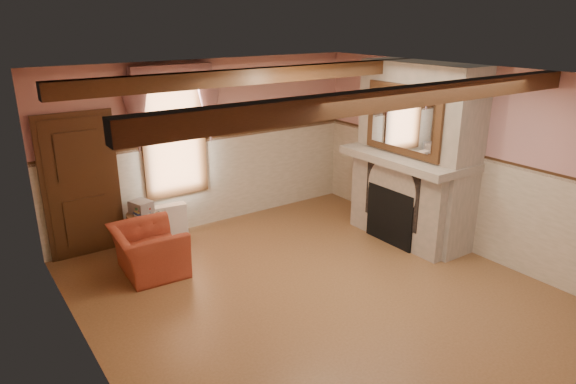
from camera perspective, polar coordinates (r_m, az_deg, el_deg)
floor at (r=6.86m, az=3.11°, el=-11.17°), size 5.50×6.00×0.01m
ceiling at (r=5.97m, az=3.60°, el=12.75°), size 5.50×6.00×0.01m
wall_back at (r=8.74m, az=-8.90°, el=5.23°), size 5.50×0.02×2.80m
wall_front at (r=4.53m, az=27.81°, el=-10.27°), size 5.50×0.02×2.80m
wall_left at (r=5.17m, az=-21.58°, el=-5.73°), size 0.02×6.00×2.80m
wall_right at (r=8.20m, az=18.70°, el=3.53°), size 0.02×6.00×2.80m
wainscot at (r=6.52m, az=3.23°, el=-5.46°), size 5.50×6.00×1.50m
chair_rail at (r=6.25m, az=3.36°, el=0.82°), size 5.50×6.00×0.08m
firebox at (r=8.30m, az=11.59°, el=-2.57°), size 0.20×0.95×0.90m
armchair at (r=7.49m, az=-15.25°, el=-6.28°), size 0.95×1.08×0.67m
side_table at (r=8.35m, az=-15.74°, el=-4.07°), size 0.56×0.56×0.55m
book_stack at (r=8.23m, az=-16.00°, el=-1.63°), size 0.35×0.39×0.20m
radiator at (r=8.45m, az=-13.50°, el=-3.42°), size 0.72×0.26×0.60m
bowl at (r=8.01m, az=14.54°, el=4.05°), size 0.36×0.36×0.09m
mantel_clock at (r=8.69m, az=9.37°, el=5.94°), size 0.14×0.24×0.20m
oil_lamp at (r=8.53m, az=10.44°, el=5.90°), size 0.11×0.11×0.28m
candle_red at (r=7.80m, az=16.39°, el=3.76°), size 0.06×0.06×0.16m
jar_yellow at (r=7.98m, az=14.79°, el=4.09°), size 0.06×0.06×0.12m
fireplace at (r=8.31m, az=14.06°, el=4.17°), size 0.85×2.00×2.80m
mantel at (r=8.19m, az=13.20°, el=3.74°), size 1.05×2.05×0.12m
overmantel_mirror at (r=7.92m, az=12.62°, el=7.81°), size 0.06×1.44×1.04m
door at (r=8.12m, az=-21.96°, el=0.42°), size 1.10×0.10×2.10m
window at (r=8.42m, az=-12.57°, el=6.22°), size 1.06×0.08×2.02m
window_drapes at (r=8.23m, az=-12.63°, el=10.19°), size 1.30×0.14×1.40m
ceiling_beam_front at (r=5.11m, az=12.07°, el=10.19°), size 5.50×0.18×0.20m
ceiling_beam_back at (r=6.96m, az=-2.70°, el=12.82°), size 5.50×0.18×0.20m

